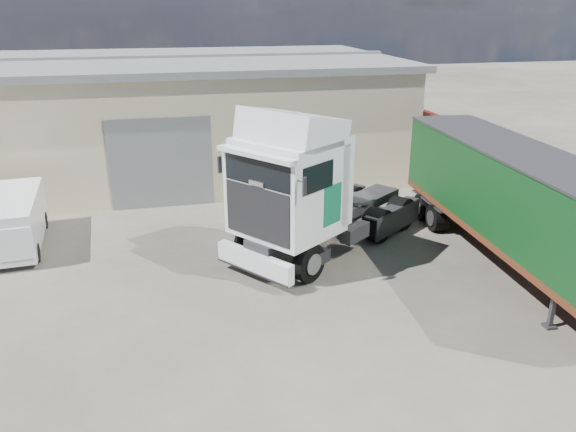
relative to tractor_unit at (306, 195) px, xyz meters
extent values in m
plane|color=#2A2822|center=(-2.36, -4.17, -2.07)|extent=(120.00, 120.00, 0.00)
cube|color=#C3B496|center=(-8.36, 11.83, 0.43)|extent=(30.00, 12.00, 5.00)
cube|color=slate|center=(-8.36, 11.83, 3.08)|extent=(30.60, 12.60, 0.30)
cube|color=slate|center=(-4.36, 5.81, -0.27)|extent=(4.00, 0.08, 3.60)
cube|color=slate|center=(-8.36, 11.83, 3.28)|extent=(30.60, 0.40, 0.15)
cube|color=#993D27|center=(9.14, 1.83, -0.82)|extent=(0.35, 26.00, 2.50)
cylinder|color=black|center=(-1.07, -0.79, -1.49)|extent=(2.56, 2.88, 1.17)
cylinder|color=black|center=(2.04, 1.50, -1.49)|extent=(2.59, 2.93, 1.17)
cylinder|color=black|center=(3.28, 2.42, -1.49)|extent=(2.59, 2.93, 1.17)
cube|color=#2D2D30|center=(1.06, 0.78, -1.08)|extent=(6.46, 5.13, 0.33)
cube|color=silver|center=(-1.92, -1.42, -1.47)|extent=(1.89, 2.43, 0.61)
cube|color=silver|center=(-0.76, -0.56, 0.44)|extent=(3.68, 3.73, 2.71)
cube|color=black|center=(-1.78, -1.32, 0.03)|extent=(1.50, 2.00, 1.55)
cube|color=black|center=(-1.77, -1.30, 1.24)|extent=(1.52, 2.03, 0.83)
cube|color=silver|center=(-0.58, -0.43, 2.18)|extent=(3.35, 3.48, 1.36)
cube|color=#0D6141|center=(-1.23, 0.82, 0.14)|extent=(0.67, 0.50, 1.22)
cube|color=#0D6141|center=(0.42, -1.42, 0.14)|extent=(0.67, 0.50, 1.22)
cylinder|color=#2D2D30|center=(2.22, 1.63, -0.85)|extent=(1.70, 1.70, 0.13)
cube|color=#2D2D30|center=(4.91, -5.61, -1.57)|extent=(0.29, 0.29, 1.01)
cylinder|color=black|center=(6.11, 1.57, -1.59)|extent=(2.39, 1.09, 0.98)
cube|color=#2D2D30|center=(5.92, -2.15, -1.25)|extent=(1.30, 11.07, 0.32)
cube|color=#582814|center=(5.92, -2.15, -0.94)|extent=(2.86, 11.15, 0.22)
cube|color=black|center=(5.92, -2.15, 0.37)|extent=(2.86, 11.15, 2.39)
cube|color=#2D2D30|center=(5.92, -2.15, 1.58)|extent=(2.92, 11.21, 0.07)
cylinder|color=black|center=(-9.24, 1.37, -1.77)|extent=(1.83, 0.76, 0.61)
cylinder|color=black|center=(-9.49, 4.34, -1.77)|extent=(1.83, 0.76, 0.61)
cube|color=silver|center=(-9.36, 2.85, -1.10)|extent=(2.12, 4.41, 1.58)
cube|color=silver|center=(-9.22, 1.10, -1.14)|extent=(1.78, 0.98, 1.02)
cube|color=black|center=(-9.23, 1.28, -0.63)|extent=(1.63, 0.21, 0.56)
camera|label=1|loc=(-4.29, -16.09, 5.61)|focal=35.00mm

